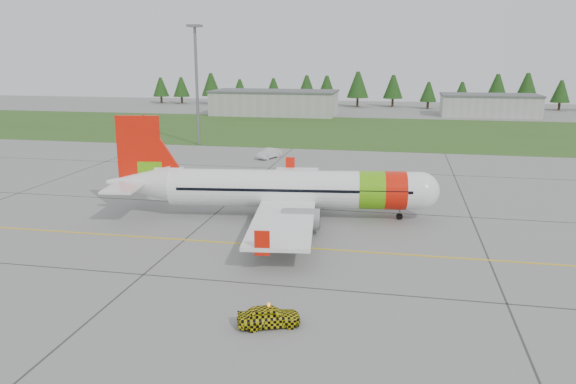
# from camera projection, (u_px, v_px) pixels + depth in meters

# --- Properties ---
(ground) EXTENTS (320.00, 320.00, 0.00)m
(ground) POSITION_uv_depth(u_px,v_px,m) (351.00, 291.00, 37.74)
(ground) COLOR gray
(ground) RESTS_ON ground
(aircraft) EXTENTS (32.41, 30.09, 9.83)m
(aircraft) POSITION_uv_depth(u_px,v_px,m) (286.00, 189.00, 54.31)
(aircraft) COLOR white
(aircraft) RESTS_ON ground
(follow_me_car) EXTENTS (1.72, 1.85, 3.71)m
(follow_me_car) POSITION_uv_depth(u_px,v_px,m) (269.00, 297.00, 32.51)
(follow_me_car) COLOR yellow
(follow_me_car) RESTS_ON ground
(service_van) EXTENTS (2.10, 2.05, 4.64)m
(service_van) POSITION_uv_depth(u_px,v_px,m) (269.00, 143.00, 85.59)
(service_van) COLOR silver
(service_van) RESTS_ON ground
(grass_strip) EXTENTS (320.00, 50.00, 0.03)m
(grass_strip) POSITION_uv_depth(u_px,v_px,m) (387.00, 132.00, 115.80)
(grass_strip) COLOR #30561E
(grass_strip) RESTS_ON ground
(taxi_guideline) EXTENTS (120.00, 0.25, 0.02)m
(taxi_guideline) POSITION_uv_depth(u_px,v_px,m) (360.00, 252.00, 45.35)
(taxi_guideline) COLOR gold
(taxi_guideline) RESTS_ON ground
(hangar_west) EXTENTS (32.00, 14.00, 6.00)m
(hangar_west) POSITION_uv_depth(u_px,v_px,m) (275.00, 103.00, 147.49)
(hangar_west) COLOR #A8A8A3
(hangar_west) RESTS_ON ground
(hangar_east) EXTENTS (24.00, 12.00, 5.20)m
(hangar_east) POSITION_uv_depth(u_px,v_px,m) (489.00, 106.00, 144.68)
(hangar_east) COLOR #A8A8A3
(hangar_east) RESTS_ON ground
(floodlight_mast) EXTENTS (0.50, 0.50, 20.00)m
(floodlight_mast) POSITION_uv_depth(u_px,v_px,m) (197.00, 87.00, 96.69)
(floodlight_mast) COLOR slate
(floodlight_mast) RESTS_ON ground
(treeline) EXTENTS (160.00, 8.00, 10.00)m
(treeline) POSITION_uv_depth(u_px,v_px,m) (393.00, 91.00, 167.93)
(treeline) COLOR #1C3F14
(treeline) RESTS_ON ground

